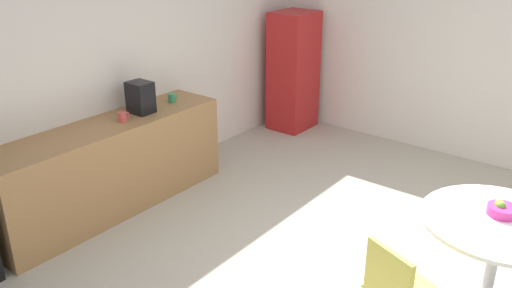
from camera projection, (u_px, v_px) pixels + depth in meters
ground_plane at (374, 283)px, 4.22m from camera, size 6.00×6.00×0.00m
wall_back at (120, 68)px, 5.42m from camera, size 6.00×0.10×2.60m
wall_side_right at (505, 56)px, 5.90m from camera, size 0.10×6.00×2.60m
counter_block at (112, 167)px, 5.20m from camera, size 2.48×0.60×0.90m
locker_cabinet at (293, 71)px, 7.21m from camera, size 0.60×0.50×1.62m
round_table at (498, 236)px, 3.78m from camera, size 1.12×1.12×0.72m
chair_yellow at (397, 287)px, 3.36m from camera, size 0.55×0.55×0.83m
fruit_bowl at (502, 210)px, 3.79m from camera, size 0.22×0.22×0.11m
mug_white at (123, 117)px, 5.08m from camera, size 0.13×0.08×0.09m
mug_green at (172, 98)px, 5.64m from camera, size 0.13×0.08×0.09m
coffee_maker at (140, 97)px, 5.28m from camera, size 0.20×0.24×0.32m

